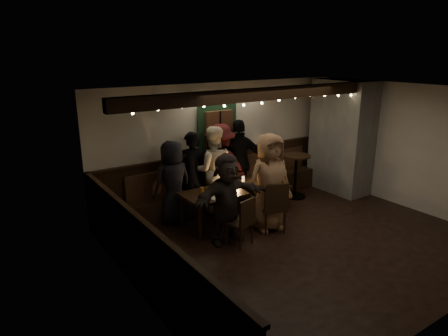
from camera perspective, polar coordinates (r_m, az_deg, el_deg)
room at (r=8.57m, az=9.91°, el=1.64°), size 6.02×5.01×2.62m
dining_table at (r=7.67m, az=0.84°, el=-3.45°), size 1.89×0.81×0.82m
chair_near_left at (r=6.81m, az=2.75°, el=-7.33°), size 0.47×0.47×0.86m
chair_near_right at (r=7.31m, az=7.23°, el=-5.21°), size 0.57×0.57×0.97m
chair_end at (r=8.52m, az=7.15°, el=-1.87°), size 0.57×0.57×1.01m
high_top at (r=9.15m, az=10.22°, el=-0.36°), size 0.62×0.62×0.99m
person_a at (r=7.70m, az=-7.32°, el=-2.02°), size 0.83×0.57×1.62m
person_b at (r=8.00m, az=-4.67°, el=-0.83°), size 0.66×0.46×1.72m
person_c at (r=8.12m, az=-1.64°, el=-0.24°), size 1.07×0.98×1.80m
person_d at (r=8.36m, az=-0.56°, el=0.23°), size 1.29×0.96×1.79m
person_e at (r=8.61m, az=2.21°, el=0.88°), size 1.17×0.79×1.84m
person_f at (r=6.83m, az=0.40°, el=-4.38°), size 1.50×0.54×1.60m
person_g at (r=7.34m, az=6.46°, el=-2.05°), size 0.97×0.70×1.83m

